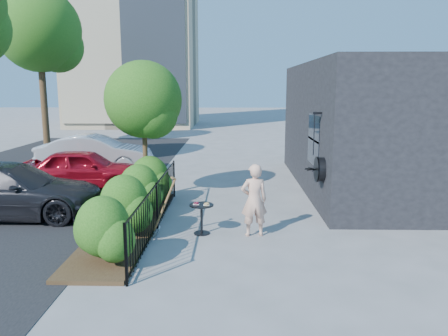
{
  "coord_description": "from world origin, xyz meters",
  "views": [
    {
      "loc": [
        0.24,
        -9.72,
        3.26
      ],
      "look_at": [
        0.03,
        1.3,
        1.2
      ],
      "focal_mm": 35.0,
      "sensor_mm": 36.0,
      "label": 1
    }
  ],
  "objects_px": {
    "cafe_table": "(202,214)",
    "car_darkgrey": "(10,190)",
    "street_tree_far": "(40,35)",
    "car_red": "(84,168)",
    "car_silver": "(95,153)",
    "patio_tree": "(146,104)",
    "shovel": "(163,210)",
    "woman": "(254,200)"
  },
  "relations": [
    {
      "from": "patio_tree",
      "to": "car_red",
      "type": "bearing_deg",
      "value": 149.62
    },
    {
      "from": "shovel",
      "to": "car_darkgrey",
      "type": "xyz_separation_m",
      "value": [
        -4.1,
        1.49,
        0.07
      ]
    },
    {
      "from": "car_silver",
      "to": "car_darkgrey",
      "type": "distance_m",
      "value": 6.09
    },
    {
      "from": "woman",
      "to": "patio_tree",
      "type": "bearing_deg",
      "value": -56.51
    },
    {
      "from": "shovel",
      "to": "car_darkgrey",
      "type": "height_order",
      "value": "shovel"
    },
    {
      "from": "cafe_table",
      "to": "car_silver",
      "type": "bearing_deg",
      "value": 122.47
    },
    {
      "from": "cafe_table",
      "to": "car_darkgrey",
      "type": "relative_size",
      "value": 0.15
    },
    {
      "from": "patio_tree",
      "to": "woman",
      "type": "xyz_separation_m",
      "value": [
        2.96,
        -3.19,
        -1.95
      ]
    },
    {
      "from": "street_tree_far",
      "to": "patio_tree",
      "type": "bearing_deg",
      "value": -55.49
    },
    {
      "from": "cafe_table",
      "to": "shovel",
      "type": "xyz_separation_m",
      "value": [
        -0.81,
        -0.25,
        0.14
      ]
    },
    {
      "from": "cafe_table",
      "to": "woman",
      "type": "height_order",
      "value": "woman"
    },
    {
      "from": "cafe_table",
      "to": "car_red",
      "type": "distance_m",
      "value": 6.11
    },
    {
      "from": "cafe_table",
      "to": "shovel",
      "type": "bearing_deg",
      "value": -162.67
    },
    {
      "from": "patio_tree",
      "to": "shovel",
      "type": "bearing_deg",
      "value": -73.74
    },
    {
      "from": "car_silver",
      "to": "shovel",
      "type": "bearing_deg",
      "value": -156.23
    },
    {
      "from": "car_red",
      "to": "car_silver",
      "type": "relative_size",
      "value": 0.86
    },
    {
      "from": "cafe_table",
      "to": "car_silver",
      "type": "xyz_separation_m",
      "value": [
        -4.65,
        7.31,
        0.24
      ]
    },
    {
      "from": "cafe_table",
      "to": "car_silver",
      "type": "distance_m",
      "value": 8.67
    },
    {
      "from": "cafe_table",
      "to": "car_darkgrey",
      "type": "xyz_separation_m",
      "value": [
        -4.92,
        1.23,
        0.21
      ]
    },
    {
      "from": "car_red",
      "to": "car_silver",
      "type": "bearing_deg",
      "value": 5.55
    },
    {
      "from": "patio_tree",
      "to": "car_red",
      "type": "distance_m",
      "value": 3.46
    },
    {
      "from": "car_red",
      "to": "car_darkgrey",
      "type": "relative_size",
      "value": 0.79
    },
    {
      "from": "car_silver",
      "to": "car_darkgrey",
      "type": "bearing_deg",
      "value": 174.37
    },
    {
      "from": "street_tree_far",
      "to": "car_silver",
      "type": "bearing_deg",
      "value": -55.31
    },
    {
      "from": "woman",
      "to": "car_darkgrey",
      "type": "distance_m",
      "value": 6.22
    },
    {
      "from": "car_silver",
      "to": "street_tree_far",
      "type": "bearing_deg",
      "value": 31.55
    },
    {
      "from": "shovel",
      "to": "woman",
      "type": "bearing_deg",
      "value": 4.84
    },
    {
      "from": "cafe_table",
      "to": "woman",
      "type": "bearing_deg",
      "value": -4.24
    },
    {
      "from": "car_red",
      "to": "shovel",
      "type": "bearing_deg",
      "value": -149.46
    },
    {
      "from": "woman",
      "to": "car_darkgrey",
      "type": "relative_size",
      "value": 0.34
    },
    {
      "from": "street_tree_far",
      "to": "woman",
      "type": "height_order",
      "value": "street_tree_far"
    },
    {
      "from": "car_darkgrey",
      "to": "street_tree_far",
      "type": "bearing_deg",
      "value": 18.0
    },
    {
      "from": "woman",
      "to": "car_silver",
      "type": "relative_size",
      "value": 0.37
    },
    {
      "from": "car_red",
      "to": "car_darkgrey",
      "type": "distance_m",
      "value": 3.34
    },
    {
      "from": "woman",
      "to": "shovel",
      "type": "distance_m",
      "value": 1.99
    },
    {
      "from": "shovel",
      "to": "car_silver",
      "type": "relative_size",
      "value": 0.32
    },
    {
      "from": "patio_tree",
      "to": "street_tree_far",
      "type": "bearing_deg",
      "value": 124.51
    },
    {
      "from": "woman",
      "to": "car_darkgrey",
      "type": "xyz_separation_m",
      "value": [
        -6.08,
        1.32,
        -0.13
      ]
    },
    {
      "from": "woman",
      "to": "car_red",
      "type": "bearing_deg",
      "value": -50.04
    },
    {
      "from": "street_tree_far",
      "to": "car_darkgrey",
      "type": "relative_size",
      "value": 1.76
    },
    {
      "from": "car_silver",
      "to": "car_darkgrey",
      "type": "height_order",
      "value": "car_silver"
    },
    {
      "from": "street_tree_far",
      "to": "car_darkgrey",
      "type": "distance_m",
      "value": 14.81
    }
  ]
}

